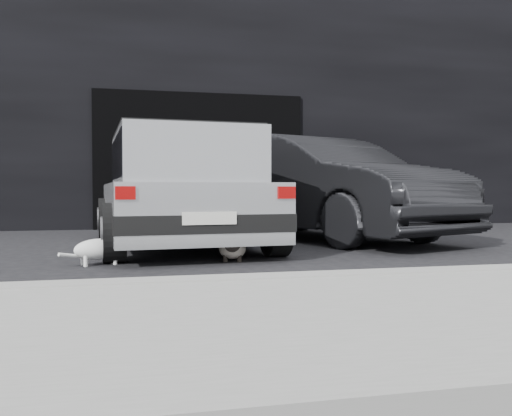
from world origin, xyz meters
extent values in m
plane|color=black|center=(0.00, 0.00, 0.00)|extent=(80.00, 80.00, 0.00)
cube|color=black|center=(1.00, 6.00, 2.50)|extent=(34.00, 4.00, 5.00)
cube|color=black|center=(1.00, 3.99, 1.30)|extent=(4.00, 0.10, 2.60)
cube|color=gray|center=(1.00, -2.60, 0.06)|extent=(18.00, 0.25, 0.12)
cube|color=gray|center=(1.00, -3.80, 0.06)|extent=(18.00, 2.20, 0.11)
cube|color=silver|center=(0.29, 0.74, 0.50)|extent=(2.06, 4.11, 0.63)
cube|color=silver|center=(0.30, 0.53, 1.14)|extent=(1.75, 2.76, 0.63)
cube|color=black|center=(0.30, 0.53, 1.14)|extent=(1.75, 2.66, 0.51)
cube|color=black|center=(0.42, -1.18, 0.41)|extent=(1.81, 0.29, 0.18)
cube|color=black|center=(0.15, 2.66, 0.41)|extent=(1.81, 0.29, 0.18)
cube|color=silver|center=(0.43, -1.27, 0.47)|extent=(0.53, 0.05, 0.12)
cube|color=#8C0707|center=(-0.36, -1.32, 0.72)|extent=(0.19, 0.04, 0.12)
cube|color=#8C0707|center=(1.21, -1.21, 0.72)|extent=(0.19, 0.04, 0.12)
cube|color=black|center=(0.30, 0.53, 1.47)|extent=(1.73, 2.50, 0.03)
cylinder|color=black|center=(-0.48, -0.75, 0.31)|extent=(0.27, 0.63, 0.61)
cylinder|color=slate|center=(-0.60, -0.76, 0.31)|extent=(0.04, 0.34, 0.34)
cylinder|color=black|center=(1.26, -0.63, 0.31)|extent=(0.27, 0.63, 0.61)
cylinder|color=slate|center=(1.38, -0.62, 0.31)|extent=(0.04, 0.34, 0.34)
cylinder|color=black|center=(-0.68, 2.05, 0.31)|extent=(0.27, 0.63, 0.61)
cylinder|color=slate|center=(-0.80, 2.05, 0.31)|extent=(0.04, 0.34, 0.34)
cylinder|color=black|center=(1.06, 2.18, 0.31)|extent=(0.27, 0.63, 0.61)
cylinder|color=slate|center=(1.18, 2.18, 0.31)|extent=(0.04, 0.34, 0.34)
imported|color=black|center=(2.51, 1.40, 0.78)|extent=(3.15, 5.01, 1.56)
ellipsoid|color=beige|center=(0.74, -0.80, 0.12)|extent=(0.39, 0.62, 0.22)
ellipsoid|color=beige|center=(0.71, -0.94, 0.15)|extent=(0.29, 0.29, 0.21)
ellipsoid|color=black|center=(0.68, -1.09, 0.19)|extent=(0.19, 0.17, 0.15)
sphere|color=black|center=(0.67, -1.16, 0.18)|extent=(0.07, 0.07, 0.07)
cone|color=black|center=(0.73, -1.08, 0.26)|extent=(0.06, 0.08, 0.08)
cone|color=black|center=(0.64, -1.07, 0.26)|extent=(0.06, 0.08, 0.08)
cylinder|color=black|center=(0.77, -0.98, 0.04)|extent=(0.05, 0.05, 0.07)
cylinder|color=black|center=(0.63, -0.96, 0.04)|extent=(0.05, 0.05, 0.07)
cylinder|color=black|center=(0.84, -0.65, 0.04)|extent=(0.05, 0.05, 0.07)
cylinder|color=black|center=(0.70, -0.62, 0.04)|extent=(0.05, 0.05, 0.07)
cylinder|color=black|center=(0.79, -0.50, 0.09)|extent=(0.09, 0.32, 0.10)
ellipsoid|color=silver|center=(-0.62, -0.88, 0.16)|extent=(0.54, 0.38, 0.21)
ellipsoid|color=silver|center=(-0.51, -0.84, 0.18)|extent=(0.26, 0.26, 0.18)
ellipsoid|color=white|center=(-0.38, -0.80, 0.25)|extent=(0.16, 0.17, 0.12)
sphere|color=white|center=(-0.33, -0.79, 0.24)|extent=(0.06, 0.06, 0.06)
cone|color=white|center=(-0.41, -0.77, 0.31)|extent=(0.07, 0.06, 0.07)
cone|color=white|center=(-0.39, -0.84, 0.31)|extent=(0.07, 0.06, 0.07)
cylinder|color=white|center=(-0.50, -0.78, 0.06)|extent=(0.04, 0.04, 0.12)
cylinder|color=white|center=(-0.47, -0.89, 0.06)|extent=(0.04, 0.04, 0.12)
cylinder|color=white|center=(-0.78, -0.86, 0.06)|extent=(0.04, 0.04, 0.12)
cylinder|color=white|center=(-0.74, -0.98, 0.06)|extent=(0.04, 0.04, 0.12)
cylinder|color=white|center=(-0.88, -0.96, 0.11)|extent=(0.23, 0.19, 0.08)
ellipsoid|color=gray|center=(-0.70, -0.92, 0.18)|extent=(0.21, 0.18, 0.09)
camera|label=1|loc=(-0.30, -6.43, 0.75)|focal=38.00mm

